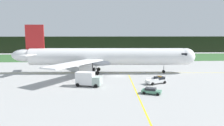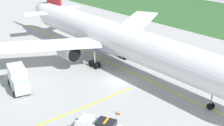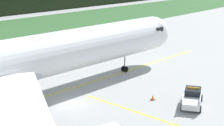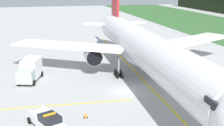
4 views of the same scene
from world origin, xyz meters
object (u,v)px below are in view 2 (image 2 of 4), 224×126
Objects in this scene: airliner at (120,40)px; apron_cone at (118,112)px; catering_truck at (18,78)px; ops_pickup_truck at (100,126)px.

airliner is 93.53× the size of apron_cone.
ops_pickup_truck is at bearing 5.61° from catering_truck.
airliner is at bearing 75.79° from catering_truck.
catering_truck is 10.44× the size of apron_cone.
airliner is at bearing 129.50° from ops_pickup_truck.
airliner is at bearing 135.40° from apron_cone.
airliner is 21.01m from ops_pickup_truck.
ops_pickup_truck is (13.08, -15.87, -4.31)m from airliner.
apron_cone is (11.49, -11.33, -4.91)m from airliner.
catering_truck is at bearing -174.39° from ops_pickup_truck.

